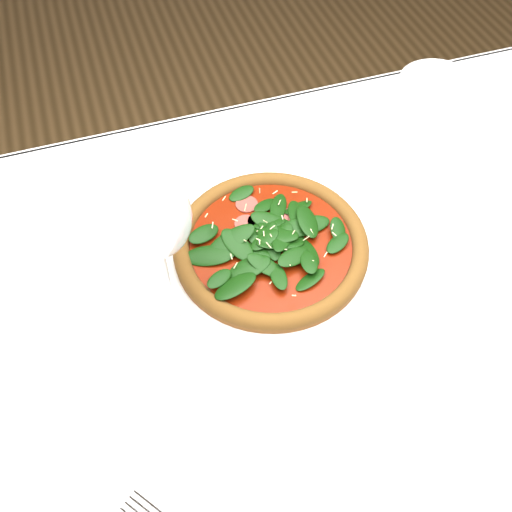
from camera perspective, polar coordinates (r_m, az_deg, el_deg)
name	(u,v)px	position (r m, az deg, el deg)	size (l,w,h in m)	color
ground	(285,466)	(1.45, 2.91, -20.22)	(6.00, 6.00, 0.00)	brown
dining_table	(303,331)	(0.85, 4.72, -7.52)	(1.21, 0.81, 0.75)	silver
plate	(271,251)	(0.79, 1.47, 0.50)	(0.31, 0.31, 0.01)	white
pizza	(271,243)	(0.78, 1.49, 1.30)	(0.35, 0.35, 0.03)	brown
wine_glass	(154,219)	(0.65, -10.20, 3.67)	(0.09, 0.09, 0.21)	white
saucer_far	(439,83)	(1.11, 17.80, 16.11)	(0.14, 0.14, 0.01)	white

